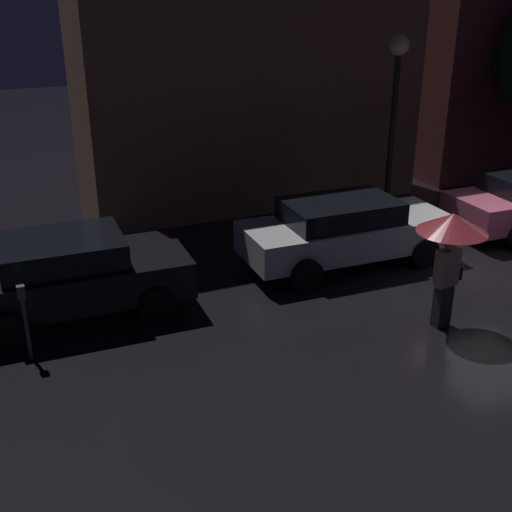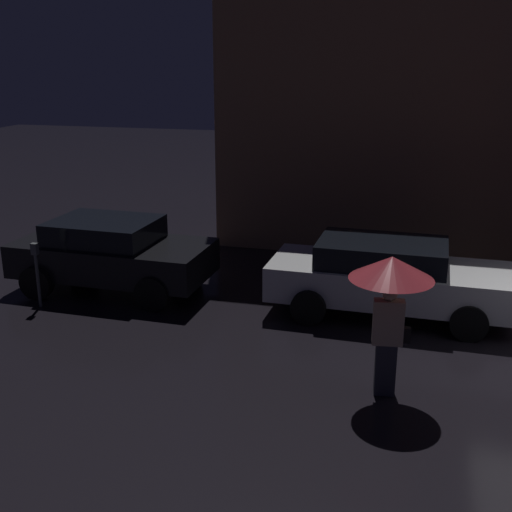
# 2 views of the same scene
# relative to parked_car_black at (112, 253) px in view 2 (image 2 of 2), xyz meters

# --- Properties ---
(building_facade_left) EXTENTS (8.78, 3.00, 7.70)m
(building_facade_left) POSITION_rel_parked_car_black_xyz_m (5.51, 5.03, 3.07)
(building_facade_left) COLOR #8C664C
(building_facade_left) RESTS_ON ground
(parked_car_black) EXTENTS (4.04, 2.07, 1.47)m
(parked_car_black) POSITION_rel_parked_car_black_xyz_m (0.00, 0.00, 0.00)
(parked_car_black) COLOR black
(parked_car_black) RESTS_ON ground
(parked_car_white) EXTENTS (4.49, 1.92, 1.41)m
(parked_car_white) POSITION_rel_parked_car_black_xyz_m (5.59, 0.02, -0.03)
(parked_car_white) COLOR silver
(parked_car_white) RESTS_ON ground
(pedestrian_with_umbrella) EXTENTS (1.17, 1.17, 2.07)m
(pedestrian_with_umbrella) POSITION_rel_parked_car_black_xyz_m (5.75, -3.02, 0.91)
(pedestrian_with_umbrella) COLOR #383842
(pedestrian_with_umbrella) RESTS_ON ground
(parking_meter) EXTENTS (0.12, 0.10, 1.28)m
(parking_meter) POSITION_rel_parked_car_black_xyz_m (-0.91, -1.29, 0.01)
(parking_meter) COLOR #4C5154
(parking_meter) RESTS_ON ground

